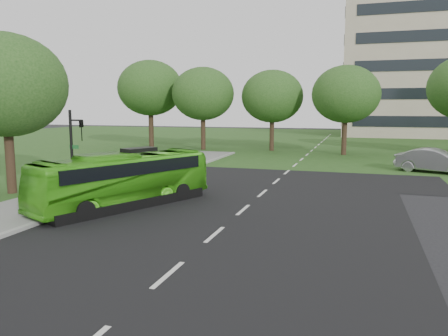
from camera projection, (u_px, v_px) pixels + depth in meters
name	position (u px, v px, depth m)	size (l,w,h in m)	color
ground	(230.00, 221.00, 17.69)	(160.00, 160.00, 0.00)	black
street_surfaces	(299.00, 158.00, 39.29)	(120.00, 120.00, 0.15)	black
tree_park_a	(203.00, 94.00, 46.52)	(6.63, 6.63, 8.81)	black
tree_park_b	(272.00, 96.00, 45.41)	(6.42, 6.42, 8.42)	black
tree_park_c	(346.00, 94.00, 41.40)	(6.42, 6.42, 8.53)	black
tree_park_f	(150.00, 88.00, 49.95)	(7.42, 7.42, 9.90)	black
tree_side_near	(5.00, 85.00, 22.66)	(6.34, 6.34, 8.42)	black
bus	(124.00, 180.00, 20.26)	(2.10, 8.96, 2.50)	#49B91E
sedan	(435.00, 161.00, 30.68)	(1.80, 5.16, 1.70)	#9A9B9E
traffic_light	(74.00, 152.00, 19.13)	(0.72, 0.20, 4.47)	black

